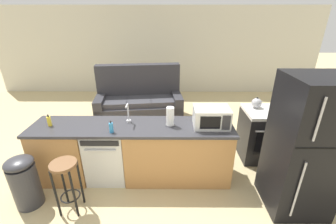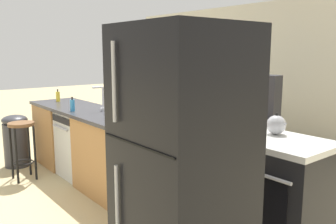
# 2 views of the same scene
# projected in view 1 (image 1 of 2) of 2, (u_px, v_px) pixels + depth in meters

# --- Properties ---
(ground_plane) EXTENTS (24.00, 24.00, 0.00)m
(ground_plane) POSITION_uv_depth(u_px,v_px,m) (126.00, 175.00, 3.61)
(ground_plane) COLOR tan
(wall_back) EXTENTS (10.00, 0.06, 2.60)m
(wall_back) POSITION_uv_depth(u_px,v_px,m) (157.00, 51.00, 6.92)
(wall_back) COLOR beige
(wall_back) RESTS_ON ground_plane
(kitchen_counter) EXTENTS (2.94, 0.66, 0.90)m
(kitchen_counter) POSITION_uv_depth(u_px,v_px,m) (140.00, 153.00, 3.44)
(kitchen_counter) COLOR #B77F47
(kitchen_counter) RESTS_ON ground_plane
(dishwasher) EXTENTS (0.58, 0.61, 0.84)m
(dishwasher) POSITION_uv_depth(u_px,v_px,m) (108.00, 153.00, 3.44)
(dishwasher) COLOR silver
(dishwasher) RESTS_ON ground_plane
(stove_range) EXTENTS (0.76, 0.68, 0.90)m
(stove_range) POSITION_uv_depth(u_px,v_px,m) (264.00, 134.00, 3.92)
(stove_range) COLOR black
(stove_range) RESTS_ON ground_plane
(refrigerator) EXTENTS (0.72, 0.73, 1.78)m
(refrigerator) POSITION_uv_depth(u_px,v_px,m) (305.00, 147.00, 2.74)
(refrigerator) COLOR black
(refrigerator) RESTS_ON ground_plane
(microwave) EXTENTS (0.50, 0.37, 0.28)m
(microwave) POSITION_uv_depth(u_px,v_px,m) (211.00, 117.00, 3.18)
(microwave) COLOR white
(microwave) RESTS_ON kitchen_counter
(sink_faucet) EXTENTS (0.07, 0.17, 0.30)m
(sink_faucet) POSITION_uv_depth(u_px,v_px,m) (128.00, 114.00, 3.29)
(sink_faucet) COLOR silver
(sink_faucet) RESTS_ON kitchen_counter
(paper_towel_roll) EXTENTS (0.14, 0.14, 0.28)m
(paper_towel_roll) POSITION_uv_depth(u_px,v_px,m) (170.00, 117.00, 3.20)
(paper_towel_roll) COLOR #4C4C51
(paper_towel_roll) RESTS_ON kitchen_counter
(soap_bottle) EXTENTS (0.06, 0.06, 0.18)m
(soap_bottle) POSITION_uv_depth(u_px,v_px,m) (111.00, 128.00, 3.03)
(soap_bottle) COLOR #338CCC
(soap_bottle) RESTS_ON kitchen_counter
(dish_soap_bottle) EXTENTS (0.06, 0.06, 0.18)m
(dish_soap_bottle) POSITION_uv_depth(u_px,v_px,m) (49.00, 121.00, 3.21)
(dish_soap_bottle) COLOR yellow
(dish_soap_bottle) RESTS_ON kitchen_counter
(kettle) EXTENTS (0.21, 0.17, 0.19)m
(kettle) POSITION_uv_depth(u_px,v_px,m) (257.00, 103.00, 3.82)
(kettle) COLOR #B2B2B7
(kettle) RESTS_ON stove_range
(bar_stool) EXTENTS (0.32, 0.32, 0.74)m
(bar_stool) POSITION_uv_depth(u_px,v_px,m) (66.00, 177.00, 2.78)
(bar_stool) COLOR brown
(bar_stool) RESTS_ON ground_plane
(trash_bin) EXTENTS (0.35, 0.35, 0.74)m
(trash_bin) POSITION_uv_depth(u_px,v_px,m) (25.00, 181.00, 2.93)
(trash_bin) COLOR #333338
(trash_bin) RESTS_ON ground_plane
(couch) EXTENTS (2.09, 1.12, 1.27)m
(couch) POSITION_uv_depth(u_px,v_px,m) (139.00, 102.00, 5.48)
(couch) COLOR #2D2D33
(couch) RESTS_ON ground_plane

